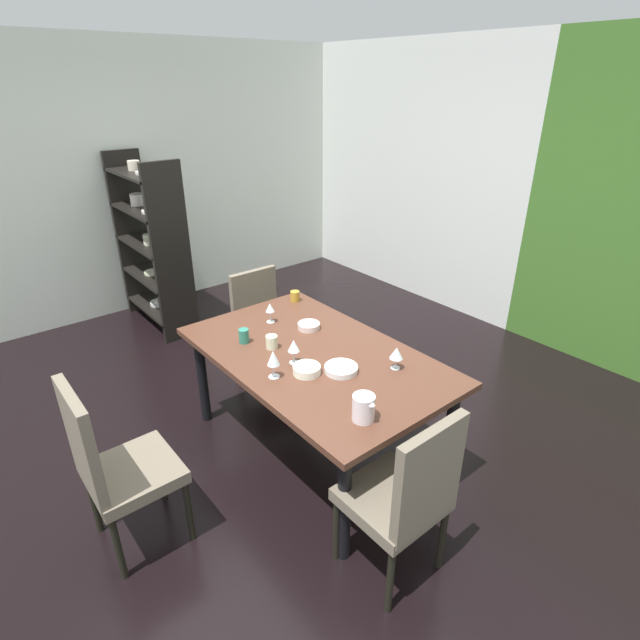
{
  "coord_description": "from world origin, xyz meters",
  "views": [
    {
      "loc": [
        2.44,
        -1.52,
        2.31
      ],
      "look_at": [
        0.13,
        0.37,
        0.85
      ],
      "focal_mm": 28.0,
      "sensor_mm": 36.0,
      "label": 1
    }
  ],
  "objects_px": {
    "chair_right_near": "(406,494)",
    "serving_bowl_right": "(341,369)",
    "cup_front": "(244,336)",
    "dining_table": "(315,364)",
    "serving_bowl_west": "(309,326)",
    "chair_head_near": "(113,464)",
    "cup_corner": "(295,296)",
    "chair_left_far": "(263,320)",
    "wine_glass_center": "(273,359)",
    "wine_glass_north": "(270,308)",
    "cup_south": "(272,342)",
    "pitcher_east": "(364,408)",
    "display_shelf": "(151,243)",
    "wine_glass_near_shelf": "(293,346)",
    "serving_bowl_rear": "(307,370)",
    "wine_glass_near_window": "(396,353)"
  },
  "relations": [
    {
      "from": "serving_bowl_west",
      "to": "wine_glass_near_window",
      "type": "bearing_deg",
      "value": 5.91
    },
    {
      "from": "dining_table",
      "to": "serving_bowl_west",
      "type": "height_order",
      "value": "serving_bowl_west"
    },
    {
      "from": "chair_right_near",
      "to": "serving_bowl_right",
      "type": "bearing_deg",
      "value": 71.17
    },
    {
      "from": "wine_glass_near_shelf",
      "to": "wine_glass_north",
      "type": "height_order",
      "value": "wine_glass_near_shelf"
    },
    {
      "from": "chair_left_far",
      "to": "wine_glass_center",
      "type": "xyz_separation_m",
      "value": [
        1.09,
        -0.63,
        0.36
      ]
    },
    {
      "from": "chair_head_near",
      "to": "cup_front",
      "type": "height_order",
      "value": "chair_head_near"
    },
    {
      "from": "serving_bowl_right",
      "to": "wine_glass_north",
      "type": "bearing_deg",
      "value": 176.43
    },
    {
      "from": "display_shelf",
      "to": "serving_bowl_right",
      "type": "height_order",
      "value": "display_shelf"
    },
    {
      "from": "chair_head_near",
      "to": "wine_glass_near_shelf",
      "type": "distance_m",
      "value": 1.15
    },
    {
      "from": "wine_glass_center",
      "to": "serving_bowl_right",
      "type": "height_order",
      "value": "wine_glass_center"
    },
    {
      "from": "chair_left_far",
      "to": "display_shelf",
      "type": "bearing_deg",
      "value": -80.15
    },
    {
      "from": "chair_left_far",
      "to": "cup_corner",
      "type": "height_order",
      "value": "chair_left_far"
    },
    {
      "from": "wine_glass_north",
      "to": "chair_left_far",
      "type": "bearing_deg",
      "value": 153.65
    },
    {
      "from": "pitcher_east",
      "to": "cup_south",
      "type": "bearing_deg",
      "value": 176.08
    },
    {
      "from": "cup_front",
      "to": "pitcher_east",
      "type": "relative_size",
      "value": 0.66
    },
    {
      "from": "wine_glass_near_shelf",
      "to": "cup_south",
      "type": "xyz_separation_m",
      "value": [
        -0.24,
        0.0,
        -0.07
      ]
    },
    {
      "from": "display_shelf",
      "to": "wine_glass_near_shelf",
      "type": "distance_m",
      "value": 2.58
    },
    {
      "from": "wine_glass_center",
      "to": "serving_bowl_west",
      "type": "height_order",
      "value": "wine_glass_center"
    },
    {
      "from": "chair_right_near",
      "to": "serving_bowl_right",
      "type": "distance_m",
      "value": 0.84
    },
    {
      "from": "serving_bowl_west",
      "to": "serving_bowl_rear",
      "type": "xyz_separation_m",
      "value": [
        0.45,
        -0.37,
        0.0
      ]
    },
    {
      "from": "wine_glass_north",
      "to": "serving_bowl_west",
      "type": "distance_m",
      "value": 0.3
    },
    {
      "from": "cup_south",
      "to": "wine_glass_near_shelf",
      "type": "bearing_deg",
      "value": -0.58
    },
    {
      "from": "pitcher_east",
      "to": "wine_glass_center",
      "type": "bearing_deg",
      "value": -168.62
    },
    {
      "from": "cup_front",
      "to": "pitcher_east",
      "type": "xyz_separation_m",
      "value": [
        1.08,
        0.04,
        0.02
      ]
    },
    {
      "from": "wine_glass_north",
      "to": "serving_bowl_rear",
      "type": "xyz_separation_m",
      "value": [
        0.7,
        -0.22,
        -0.08
      ]
    },
    {
      "from": "cup_front",
      "to": "cup_south",
      "type": "bearing_deg",
      "value": 28.89
    },
    {
      "from": "chair_head_near",
      "to": "wine_glass_near_shelf",
      "type": "bearing_deg",
      "value": 87.73
    },
    {
      "from": "chair_left_far",
      "to": "chair_head_near",
      "type": "bearing_deg",
      "value": 32.55
    },
    {
      "from": "display_shelf",
      "to": "wine_glass_near_shelf",
      "type": "bearing_deg",
      "value": -3.9
    },
    {
      "from": "serving_bowl_west",
      "to": "serving_bowl_right",
      "type": "height_order",
      "value": "serving_bowl_west"
    },
    {
      "from": "wine_glass_near_shelf",
      "to": "cup_corner",
      "type": "height_order",
      "value": "wine_glass_near_shelf"
    },
    {
      "from": "chair_head_near",
      "to": "cup_corner",
      "type": "height_order",
      "value": "chair_head_near"
    },
    {
      "from": "serving_bowl_right",
      "to": "cup_front",
      "type": "relative_size",
      "value": 2.1
    },
    {
      "from": "chair_left_far",
      "to": "wine_glass_north",
      "type": "height_order",
      "value": "chair_left_far"
    },
    {
      "from": "wine_glass_near_window",
      "to": "cup_corner",
      "type": "distance_m",
      "value": 1.19
    },
    {
      "from": "pitcher_east",
      "to": "wine_glass_near_shelf",
      "type": "bearing_deg",
      "value": 174.91
    },
    {
      "from": "cup_south",
      "to": "pitcher_east",
      "type": "height_order",
      "value": "pitcher_east"
    },
    {
      "from": "wine_glass_near_window",
      "to": "cup_front",
      "type": "distance_m",
      "value": 1.0
    },
    {
      "from": "wine_glass_near_shelf",
      "to": "pitcher_east",
      "type": "bearing_deg",
      "value": -5.09
    },
    {
      "from": "cup_front",
      "to": "dining_table",
      "type": "bearing_deg",
      "value": 33.48
    },
    {
      "from": "chair_head_near",
      "to": "pitcher_east",
      "type": "relative_size",
      "value": 7.26
    },
    {
      "from": "chair_right_near",
      "to": "wine_glass_north",
      "type": "bearing_deg",
      "value": 78.83
    },
    {
      "from": "display_shelf",
      "to": "pitcher_east",
      "type": "bearing_deg",
      "value": -4.15
    },
    {
      "from": "wine_glass_north",
      "to": "cup_south",
      "type": "relative_size",
      "value": 1.65
    },
    {
      "from": "wine_glass_north",
      "to": "serving_bowl_rear",
      "type": "relative_size",
      "value": 0.88
    },
    {
      "from": "wine_glass_center",
      "to": "wine_glass_near_window",
      "type": "bearing_deg",
      "value": 58.39
    },
    {
      "from": "wine_glass_near_shelf",
      "to": "serving_bowl_rear",
      "type": "relative_size",
      "value": 0.96
    },
    {
      "from": "chair_right_near",
      "to": "wine_glass_near_shelf",
      "type": "height_order",
      "value": "chair_right_near"
    },
    {
      "from": "dining_table",
      "to": "chair_head_near",
      "type": "bearing_deg",
      "value": -91.43
    },
    {
      "from": "serving_bowl_west",
      "to": "serving_bowl_rear",
      "type": "relative_size",
      "value": 0.94
    }
  ]
}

